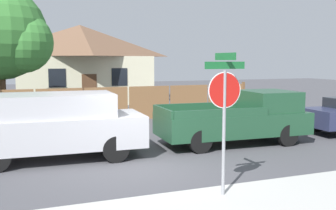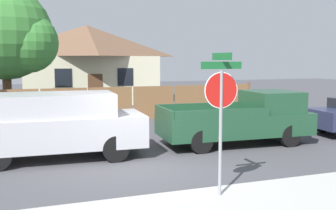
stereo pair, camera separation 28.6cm
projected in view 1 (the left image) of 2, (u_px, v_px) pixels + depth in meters
ground_plane at (144, 169)px, 10.39m from camera, size 80.00×80.00×0.00m
wooden_fence at (107, 104)px, 18.33m from camera, size 14.90×0.12×1.70m
house at (81, 62)px, 26.81m from camera, size 9.08×6.93×5.21m
oak_tree at (4, 35)px, 17.68m from camera, size 4.48×4.26×6.20m
red_suv at (55, 124)px, 11.24m from camera, size 5.07×2.20×1.91m
orange_pickup at (240, 119)px, 13.43m from camera, size 5.17×2.21×1.79m
stop_sign at (224, 100)px, 8.14m from camera, size 0.92×0.83×3.00m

